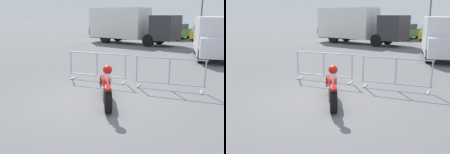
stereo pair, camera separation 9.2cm
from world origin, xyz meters
The scene contains 11 objects.
ground_plane centered at (0.00, 0.00, 0.00)m, with size 120.00×120.00×0.00m, color #5B5B5E.
motorcycle centered at (0.27, 0.06, 0.46)m, with size 1.21×1.95×1.21m.
crowd_barrier_near centered at (-1.08, 2.05, 0.56)m, with size 2.32×0.59×1.07m.
crowd_barrier_far centered at (1.62, 2.05, 0.56)m, with size 2.32×0.59×1.07m.
box_truck centered at (-4.56, 14.23, 1.64)m, with size 7.99×3.72×2.98m.
delivery_van centered at (2.56, 9.45, 1.24)m, with size 2.80×5.27×2.31m.
parked_car_black centered at (-9.74, 20.49, 0.74)m, with size 2.45×4.52×1.46m.
parked_car_silver centered at (-7.00, 19.79, 0.74)m, with size 2.44×4.51×1.45m.
parked_car_white centered at (-4.27, 19.92, 0.69)m, with size 2.31×4.26×1.37m.
parked_car_green centered at (-1.53, 20.02, 0.76)m, with size 2.54×4.69×1.51m.
parked_car_yellow centered at (1.21, 20.04, 0.73)m, with size 2.43×4.49×1.44m.
Camera 1 is at (3.27, -6.01, 2.44)m, focal length 40.00 mm.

